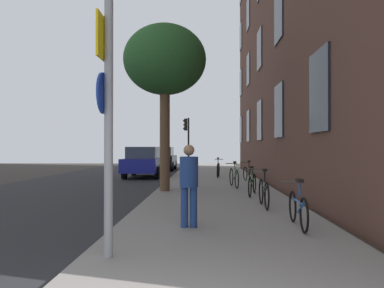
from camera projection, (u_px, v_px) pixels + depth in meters
The scene contains 15 objects.
ground_plane at pixel (136, 183), 17.31m from camera, with size 41.80×41.80×0.00m, color #332D28.
road_asphalt at pixel (90, 183), 17.38m from camera, with size 7.00×38.00×0.01m, color #232326.
sidewalk at pixel (214, 182), 17.19m from camera, with size 4.20×38.00×0.12m, color gray.
sign_post at pixel (107, 109), 5.24m from camera, with size 0.15×0.60×3.53m.
traffic_light at pixel (187, 134), 25.86m from camera, with size 0.43×0.24×3.46m.
tree_near at pixel (165, 61), 13.22m from camera, with size 2.83×2.83×5.70m.
bicycle_0 at pixel (298, 208), 7.15m from camera, with size 0.42×1.63×0.91m.
bicycle_1 at pixel (264, 192), 9.56m from camera, with size 0.42×1.64×0.96m.
bicycle_2 at pixel (252, 184), 11.95m from camera, with size 0.57×1.65×0.91m.
bicycle_3 at pixel (234, 177), 14.37m from camera, with size 0.42×1.75×0.97m.
bicycle_4 at pixel (248, 173), 16.74m from camera, with size 0.44×1.56×0.92m.
bicycle_5 at pixel (218, 169), 19.18m from camera, with size 0.42×1.71×0.99m.
pedestrian_0 at pixel (189, 180), 7.15m from camera, with size 0.38×0.38×1.53m.
car_0 at pixel (145, 162), 20.58m from camera, with size 1.95×4.08×1.62m.
car_1 at pixel (161, 158), 26.81m from camera, with size 1.90×3.93×1.62m.
Camera 1 is at (0.72, -2.23, 1.60)m, focal length 36.09 mm.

